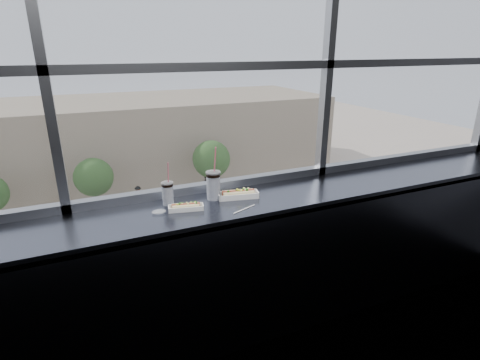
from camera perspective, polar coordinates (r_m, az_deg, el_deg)
name	(u,v)px	position (r m, az deg, el deg)	size (l,w,h in m)	color
wall_back_lower	(212,253)	(3.10, -4.32, -11.00)	(6.00, 6.00, 0.00)	black
window_glass	(204,19)	(2.69, -5.50, 23.23)	(6.00, 6.00, 0.00)	silver
window_mullions	(205,19)	(2.67, -5.35, 23.26)	(6.00, 0.08, 2.40)	gray
counter	(223,207)	(2.63, -2.60, -4.07)	(6.00, 0.55, 0.06)	#545867
counter_fascia	(237,289)	(2.69, -0.38, -16.33)	(6.00, 0.04, 1.04)	#545867
hotdog_tray_left	(186,207)	(2.52, -8.24, -4.08)	(0.24, 0.13, 0.06)	white
hotdog_tray_right	(238,194)	(2.69, -0.27, -2.17)	(0.30, 0.15, 0.07)	white
soda_cup_left	(168,192)	(2.61, -10.96, -1.84)	(0.08, 0.08, 0.31)	white
soda_cup_right	(213,184)	(2.65, -4.07, -0.61)	(0.11, 0.11, 0.39)	white
loose_straw	(244,209)	(2.51, 0.66, -4.45)	(0.01, 0.01, 0.20)	white
wrapper	(159,212)	(2.51, -12.24, -4.73)	(0.10, 0.07, 0.02)	silver
plaza_ground	(92,164)	(47.87, -21.61, 2.33)	(120.00, 120.00, 0.00)	#C5B29E
street_asphalt	(113,261)	(26.07, -18.79, -11.67)	(80.00, 10.00, 0.06)	black
far_sidewalk	(103,214)	(33.24, -20.18, -4.86)	(80.00, 6.00, 0.04)	#C5B29E
far_building	(90,141)	(41.55, -21.89, 5.55)	(50.00, 14.00, 8.00)	gray
car_near_d	(252,250)	(23.80, 1.90, -10.55)	(6.60, 2.75, 2.20)	#BABBB7
car_far_c	(254,198)	(31.90, 2.22, -2.69)	(5.69, 2.37, 1.90)	#F0FDCF
car_near_c	(139,277)	(22.21, -15.18, -14.10)	(5.89, 2.46, 1.96)	#A7012B
car_far_b	(129,218)	(29.26, -16.58, -5.62)	(5.88, 2.45, 1.96)	#5F0000
pedestrian_d	(207,183)	(34.94, -5.08, -0.48)	(0.98, 0.74, 2.21)	#66605B
pedestrian_c	(138,193)	(34.14, -15.25, -1.92)	(0.83, 0.62, 1.87)	#66605B
pedestrian_b	(111,206)	(32.02, -19.07, -3.72)	(0.86, 0.65, 1.94)	#66605B
tree_center	(94,177)	(32.08, -21.41, 0.39)	(3.10, 3.10, 4.85)	#47382B
tree_right	(211,159)	(33.66, -4.39, 3.17)	(3.41, 3.41, 5.32)	#47382B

